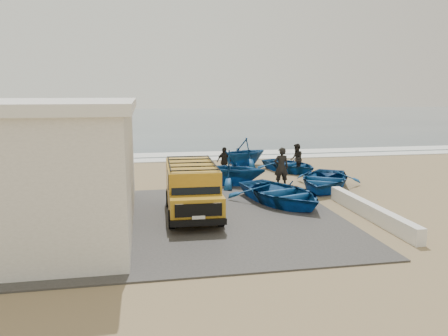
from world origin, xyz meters
TOP-DOWN VIEW (x-y plane):
  - ground at (0.00, 0.00)m, footprint 160.00×160.00m
  - slab at (-2.00, -2.00)m, footprint 12.00×10.00m
  - ocean at (0.00, 56.00)m, footprint 180.00×88.00m
  - surf_line at (0.00, 12.00)m, footprint 180.00×1.60m
  - surf_wash at (0.00, 14.50)m, footprint 180.00×2.20m
  - building at (-7.50, -2.00)m, footprint 8.40×9.40m
  - parapet at (5.00, -3.00)m, footprint 0.35×6.00m
  - van at (-1.32, -1.31)m, footprint 1.98×4.66m
  - boat_near_left at (2.41, -0.41)m, footprint 4.59×5.39m
  - boat_near_right at (5.32, 1.92)m, footprint 5.02×5.43m
  - boat_mid_left at (1.18, 3.48)m, footprint 4.23×4.04m
  - boat_mid_right at (5.19, 6.54)m, footprint 4.06×4.59m
  - boat_far_left at (3.01, 8.93)m, footprint 4.22×4.00m
  - fisherman_front at (3.44, 2.70)m, footprint 0.74×0.52m
  - fisherman_middle at (5.35, 5.84)m, footprint 0.84×0.97m
  - fisherman_back at (1.27, 6.11)m, footprint 1.00×0.73m

SIDE VIEW (x-z plane):
  - ground at x=0.00m, z-range 0.00..0.00m
  - ocean at x=0.00m, z-range 0.00..0.01m
  - surf_wash at x=0.00m, z-range 0.00..0.04m
  - slab at x=-2.00m, z-range 0.00..0.05m
  - surf_line at x=0.00m, z-range 0.00..0.06m
  - parapet at x=5.00m, z-range 0.00..0.55m
  - boat_mid_right at x=5.19m, z-range 0.00..0.79m
  - boat_near_right at x=5.32m, z-range 0.00..0.92m
  - boat_near_left at x=2.41m, z-range 0.00..0.95m
  - fisherman_back at x=1.27m, z-range 0.00..1.58m
  - fisherman_middle at x=5.35m, z-range 0.00..1.71m
  - boat_mid_left at x=1.18m, z-range 0.00..1.73m
  - boat_far_left at x=3.01m, z-range 0.00..1.75m
  - fisherman_front at x=3.44m, z-range 0.00..1.94m
  - van at x=-1.32m, z-range 0.07..2.05m
  - building at x=-7.50m, z-range 0.01..4.31m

